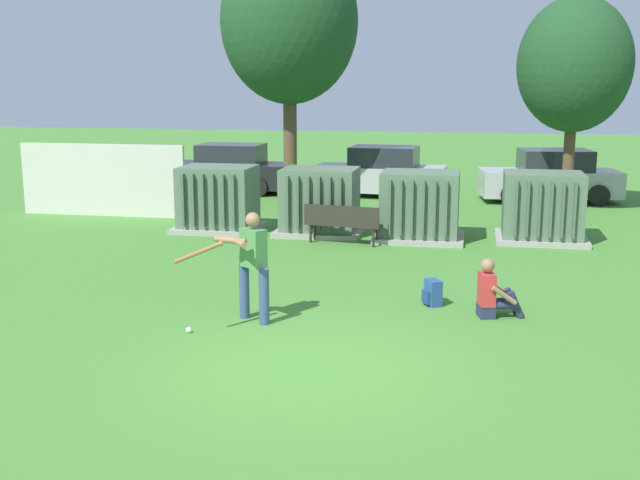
% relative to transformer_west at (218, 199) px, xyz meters
% --- Properties ---
extents(ground_plane, '(96.00, 96.00, 0.00)m').
position_rel_transformer_west_xyz_m(ground_plane, '(4.18, -9.04, -0.79)').
color(ground_plane, '#478433').
extents(fence_panel, '(4.80, 0.12, 2.00)m').
position_rel_transformer_west_xyz_m(fence_panel, '(-3.84, 1.46, 0.21)').
color(fence_panel, beige).
rests_on(fence_panel, ground).
extents(transformer_west, '(2.10, 1.70, 1.62)m').
position_rel_transformer_west_xyz_m(transformer_west, '(0.00, 0.00, 0.00)').
color(transformer_west, '#9E9B93').
rests_on(transformer_west, ground).
extents(transformer_mid_west, '(2.10, 1.70, 1.62)m').
position_rel_transformer_west_xyz_m(transformer_mid_west, '(2.60, 0.04, 0.00)').
color(transformer_mid_west, '#9E9B93').
rests_on(transformer_mid_west, ground).
extents(transformer_mid_east, '(2.10, 1.70, 1.62)m').
position_rel_transformer_west_xyz_m(transformer_mid_east, '(5.06, -0.23, 0.00)').
color(transformer_mid_east, '#9E9B93').
rests_on(transformer_mid_east, ground).
extents(transformer_east, '(2.10, 1.70, 1.62)m').
position_rel_transformer_west_xyz_m(transformer_east, '(7.89, 0.17, 0.00)').
color(transformer_east, '#9E9B93').
rests_on(transformer_east, ground).
extents(park_bench, '(1.84, 0.68, 0.92)m').
position_rel_transformer_west_xyz_m(park_bench, '(3.36, -1.11, -0.25)').
color(park_bench, '#2D2823').
rests_on(park_bench, ground).
extents(batter, '(1.13, 1.46, 1.74)m').
position_rel_transformer_west_xyz_m(batter, '(2.93, -7.25, 0.19)').
color(batter, '#384C75').
rests_on(batter, ground).
extents(sports_ball, '(0.09, 0.09, 0.09)m').
position_rel_transformer_west_xyz_m(sports_ball, '(2.16, -7.98, -0.74)').
color(sports_ball, white).
rests_on(sports_ball, ground).
extents(seated_spectator, '(0.78, 0.63, 0.96)m').
position_rel_transformer_west_xyz_m(seated_spectator, '(6.66, -6.25, -0.41)').
color(seated_spectator, '#282D4C').
rests_on(seated_spectator, ground).
extents(backpack, '(0.36, 0.38, 0.44)m').
position_rel_transformer_west_xyz_m(backpack, '(5.68, -5.78, -0.57)').
color(backpack, '#264C8C').
rests_on(backpack, ground).
extents(tree_left, '(4.14, 4.14, 7.90)m').
position_rel_transformer_west_xyz_m(tree_left, '(0.68, 5.06, 4.63)').
color(tree_left, brown).
rests_on(tree_left, ground).
extents(tree_center_left, '(3.15, 3.15, 6.02)m').
position_rel_transformer_west_xyz_m(tree_center_left, '(8.92, 4.61, 3.34)').
color(tree_center_left, brown).
rests_on(tree_center_left, ground).
extents(parked_car_leftmost, '(4.20, 1.92, 1.62)m').
position_rel_transformer_west_xyz_m(parked_car_leftmost, '(-1.84, 6.64, -0.04)').
color(parked_car_leftmost, black).
rests_on(parked_car_leftmost, ground).
extents(parked_car_left_of_center, '(4.31, 2.14, 1.62)m').
position_rel_transformer_west_xyz_m(parked_car_left_of_center, '(3.31, 6.69, -0.04)').
color(parked_car_left_of_center, '#B2B2B7').
rests_on(parked_car_left_of_center, ground).
extents(parked_car_right_of_center, '(4.39, 2.35, 1.62)m').
position_rel_transformer_west_xyz_m(parked_car_right_of_center, '(8.63, 6.56, -0.04)').
color(parked_car_right_of_center, '#B2B2B7').
rests_on(parked_car_right_of_center, ground).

